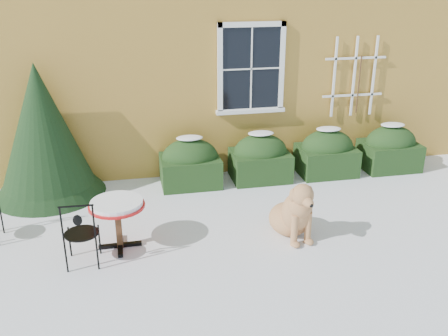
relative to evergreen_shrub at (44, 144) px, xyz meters
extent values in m
plane|color=white|center=(2.74, -2.65, -0.91)|extent=(80.00, 80.00, 0.00)
cube|color=black|center=(3.64, 0.31, 1.06)|extent=(1.05, 0.03, 1.45)
cube|color=white|center=(3.64, 0.30, 1.83)|extent=(1.23, 0.06, 0.09)
cube|color=white|center=(3.64, 0.30, 0.29)|extent=(1.23, 0.06, 0.09)
cube|color=white|center=(3.07, 0.30, 1.06)|extent=(0.09, 0.06, 1.63)
cube|color=white|center=(4.21, 0.30, 1.06)|extent=(0.09, 0.06, 1.63)
cube|color=white|center=(3.64, 0.29, 1.06)|extent=(0.02, 0.02, 1.45)
cube|color=white|center=(3.64, 0.29, 1.06)|extent=(1.05, 0.02, 0.02)
cube|color=white|center=(3.64, 0.30, 0.29)|extent=(1.29, 0.14, 0.07)
cube|color=white|center=(5.24, 0.29, 0.84)|extent=(0.04, 0.03, 1.50)
cube|color=white|center=(5.64, 0.29, 0.84)|extent=(0.04, 0.03, 1.50)
cube|color=white|center=(6.04, 0.29, 0.84)|extent=(0.04, 0.03, 1.50)
cube|color=white|center=(5.64, 0.29, 0.49)|extent=(1.20, 0.03, 0.04)
cube|color=white|center=(5.64, 0.29, 1.19)|extent=(1.20, 0.03, 0.04)
cylinder|color=#472D19|center=(5.74, 0.27, 0.69)|extent=(0.02, 0.02, 1.10)
cube|color=black|center=(2.44, -0.10, -0.65)|extent=(1.05, 0.80, 0.52)
ellipsoid|color=black|center=(2.44, -0.10, -0.39)|extent=(1.00, 0.72, 0.67)
ellipsoid|color=white|center=(2.44, -0.10, -0.03)|extent=(0.47, 0.32, 0.06)
cube|color=black|center=(3.74, -0.10, -0.65)|extent=(1.05, 0.80, 0.52)
ellipsoid|color=black|center=(3.74, -0.10, -0.39)|extent=(1.00, 0.72, 0.67)
ellipsoid|color=white|center=(3.74, -0.10, -0.03)|extent=(0.47, 0.32, 0.06)
cube|color=black|center=(5.04, -0.10, -0.65)|extent=(1.05, 0.80, 0.52)
ellipsoid|color=black|center=(5.04, -0.10, -0.39)|extent=(1.00, 0.72, 0.67)
ellipsoid|color=white|center=(5.04, -0.10, -0.03)|extent=(0.47, 0.32, 0.06)
cube|color=black|center=(6.34, -0.10, -0.65)|extent=(1.05, 0.80, 0.52)
ellipsoid|color=black|center=(6.34, -0.10, -0.39)|extent=(1.00, 0.72, 0.67)
ellipsoid|color=white|center=(6.34, -0.10, -0.03)|extent=(0.47, 0.32, 0.06)
cone|color=black|center=(0.00, 0.00, -0.37)|extent=(1.88, 1.88, 1.09)
cone|color=black|center=(0.00, 0.00, 0.22)|extent=(1.68, 1.68, 2.27)
cube|color=black|center=(1.16, -2.08, -0.89)|extent=(0.60, 0.07, 0.05)
cube|color=black|center=(1.16, -2.08, -0.89)|extent=(0.07, 0.60, 0.05)
cube|color=#56351D|center=(1.16, -2.08, -0.59)|extent=(0.09, 0.09, 0.64)
cylinder|color=red|center=(1.16, -2.08, -0.27)|extent=(0.77, 0.77, 0.03)
cylinder|color=white|center=(1.16, -2.08, -0.23)|extent=(0.72, 0.72, 0.06)
cylinder|color=black|center=(0.89, -2.21, -0.69)|extent=(0.02, 0.02, 0.44)
cylinder|color=black|center=(0.50, -2.19, -0.69)|extent=(0.02, 0.02, 0.44)
cylinder|color=black|center=(0.88, -2.60, -0.69)|extent=(0.02, 0.02, 0.44)
cylinder|color=black|center=(0.49, -2.58, -0.69)|extent=(0.02, 0.02, 0.44)
cylinder|color=black|center=(0.69, -2.39, -0.47)|extent=(0.45, 0.45, 0.02)
cylinder|color=black|center=(0.88, -2.60, -0.23)|extent=(0.02, 0.02, 0.49)
cylinder|color=black|center=(0.49, -2.58, -0.23)|extent=(0.02, 0.02, 0.49)
cylinder|color=black|center=(0.68, -2.59, 0.01)|extent=(0.43, 0.04, 0.02)
ellipsoid|color=black|center=(0.68, -2.59, -0.18)|extent=(0.12, 0.03, 0.15)
cylinder|color=black|center=(-0.52, -1.33, -0.71)|extent=(0.02, 0.02, 0.41)
ellipsoid|color=tan|center=(3.62, -2.15, -0.70)|extent=(0.68, 0.73, 0.48)
ellipsoid|color=tan|center=(3.65, -2.36, -0.48)|extent=(0.51, 0.47, 0.59)
sphere|color=tan|center=(3.66, -2.43, -0.35)|extent=(0.37, 0.37, 0.37)
cylinder|color=tan|center=(3.57, -2.53, -0.68)|extent=(0.10, 0.10, 0.47)
cylinder|color=tan|center=(3.78, -2.50, -0.68)|extent=(0.10, 0.10, 0.47)
ellipsoid|color=tan|center=(3.58, -2.58, -0.87)|extent=(0.13, 0.17, 0.08)
ellipsoid|color=tan|center=(3.79, -2.55, -0.87)|extent=(0.13, 0.17, 0.08)
cylinder|color=tan|center=(3.66, -2.44, -0.29)|extent=(0.25, 0.30, 0.26)
sphere|color=tan|center=(3.67, -2.49, -0.16)|extent=(0.31, 0.31, 0.31)
ellipsoid|color=tan|center=(3.69, -2.63, -0.20)|extent=(0.18, 0.26, 0.14)
sphere|color=black|center=(3.71, -2.74, -0.21)|extent=(0.05, 0.05, 0.05)
ellipsoid|color=tan|center=(3.53, -2.47, -0.16)|extent=(0.09, 0.12, 0.20)
ellipsoid|color=tan|center=(3.80, -2.43, -0.16)|extent=(0.09, 0.12, 0.20)
cylinder|color=tan|center=(3.77, -1.89, -0.85)|extent=(0.30, 0.35, 0.09)
camera|label=1|loc=(1.36, -8.36, 2.74)|focal=40.00mm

